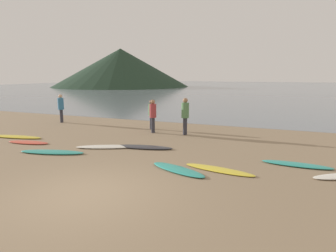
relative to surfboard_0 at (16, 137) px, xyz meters
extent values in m
cube|color=#8C7559|center=(7.22, 5.86, -0.14)|extent=(120.00, 120.00, 0.20)
cube|color=slate|center=(7.22, 56.87, -0.04)|extent=(140.00, 100.00, 0.01)
cone|color=#1E3323|center=(-25.56, 51.27, 4.34)|extent=(31.68, 31.68, 8.76)
ellipsoid|color=yellow|center=(0.00, 0.00, 0.00)|extent=(2.71, 0.96, 0.08)
ellipsoid|color=#D84C38|center=(1.42, -0.62, -0.01)|extent=(1.99, 0.83, 0.07)
ellipsoid|color=teal|center=(3.58, -1.49, 0.00)|extent=(2.55, 1.22, 0.09)
ellipsoid|color=silver|center=(5.00, 0.01, 0.00)|extent=(2.46, 1.55, 0.08)
ellipsoid|color=#333338|center=(6.40, 0.51, 0.00)|extent=(2.46, 1.01, 0.09)
ellipsoid|color=teal|center=(8.67, -1.60, 0.00)|extent=(2.12, 1.31, 0.08)
ellipsoid|color=yellow|center=(9.83, -1.10, -0.01)|extent=(2.33, 0.89, 0.06)
ellipsoid|color=teal|center=(12.05, 0.34, 0.00)|extent=(2.18, 0.59, 0.09)
cylinder|color=#2D2D38|center=(5.41, 3.51, 0.35)|extent=(0.19, 0.19, 0.78)
cylinder|color=#9E3338|center=(5.41, 3.51, 1.07)|extent=(0.34, 0.34, 0.68)
sphere|color=#936B4C|center=(5.41, 3.51, 1.52)|extent=(0.22, 0.22, 0.22)
cylinder|color=#2D2D38|center=(4.89, 4.40, 0.32)|extent=(0.17, 0.17, 0.73)
cylinder|color=#4C7A4C|center=(4.89, 4.40, 1.00)|extent=(0.32, 0.32, 0.63)
sphere|color=brown|center=(4.89, 4.40, 1.43)|extent=(0.21, 0.21, 0.21)
cylinder|color=#2D2D38|center=(-1.15, 4.28, 0.36)|extent=(0.19, 0.19, 0.80)
cylinder|color=teal|center=(-1.15, 4.28, 1.10)|extent=(0.35, 0.35, 0.69)
sphere|color=tan|center=(-1.15, 4.28, 1.56)|extent=(0.23, 0.23, 0.23)
cylinder|color=#2D2D38|center=(7.06, 3.67, 0.38)|extent=(0.20, 0.20, 0.84)
cylinder|color=#4C7A4C|center=(7.06, 3.67, 1.16)|extent=(0.36, 0.36, 0.73)
sphere|color=#936B4C|center=(7.06, 3.67, 1.64)|extent=(0.24, 0.24, 0.24)
camera|label=1|loc=(11.71, -9.74, 2.89)|focal=31.59mm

